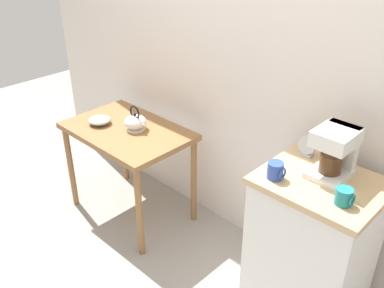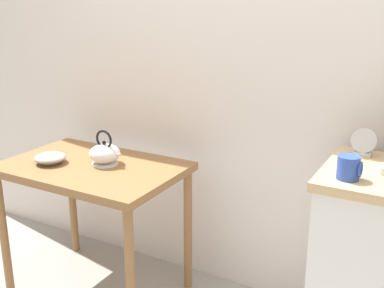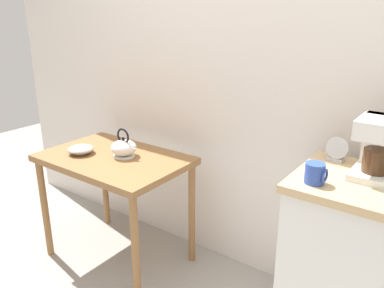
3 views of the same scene
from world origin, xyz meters
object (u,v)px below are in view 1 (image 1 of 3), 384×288
object	(u,v)px
teakettle	(135,122)
table_clock	(307,147)
bowl_stoneware	(100,120)
mug_blue	(276,171)
coffee_maker	(336,150)
mug_dark_teal	(344,197)

from	to	relation	value
teakettle	table_clock	distance (m)	1.23
bowl_stoneware	table_clock	world-z (taller)	table_clock
bowl_stoneware	mug_blue	bearing A→B (deg)	1.79
bowl_stoneware	coffee_maker	xyz separation A→B (m)	(1.64, 0.27, 0.29)
coffee_maker	mug_dark_teal	size ratio (longest dim) A/B	3.08
mug_dark_teal	mug_blue	world-z (taller)	mug_blue
coffee_maker	teakettle	bearing A→B (deg)	-173.69
table_clock	mug_dark_teal	bearing A→B (deg)	-37.72
table_clock	teakettle	bearing A→B (deg)	-169.03
mug_blue	mug_dark_teal	bearing A→B (deg)	5.64
bowl_stoneware	mug_dark_teal	bearing A→B (deg)	2.53
mug_dark_teal	table_clock	distance (m)	0.44
coffee_maker	mug_blue	bearing A→B (deg)	-129.18
coffee_maker	mug_dark_teal	distance (m)	0.27
teakettle	mug_blue	size ratio (longest dim) A/B	2.17
teakettle	coffee_maker	bearing A→B (deg)	6.31
coffee_maker	mug_blue	distance (m)	0.31
teakettle	mug_blue	bearing A→B (deg)	-3.61
bowl_stoneware	table_clock	size ratio (longest dim) A/B	1.39
teakettle	coffee_maker	size ratio (longest dim) A/B	0.74
mug_blue	table_clock	bearing A→B (deg)	91.07
bowl_stoneware	coffee_maker	distance (m)	1.69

